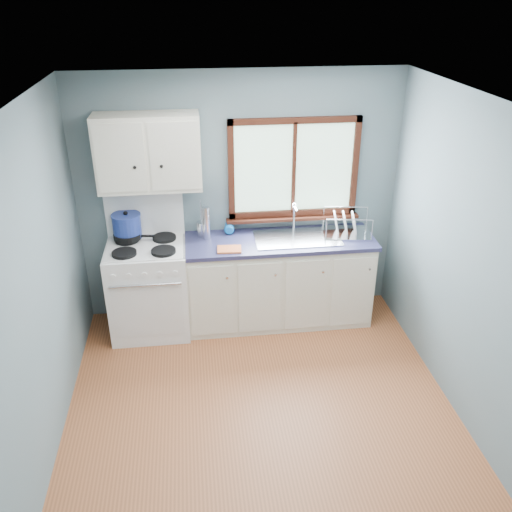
{
  "coord_description": "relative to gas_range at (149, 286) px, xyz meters",
  "views": [
    {
      "loc": [
        -0.47,
        -3.29,
        3.18
      ],
      "look_at": [
        0.05,
        0.9,
        1.05
      ],
      "focal_mm": 38.0,
      "sensor_mm": 36.0,
      "label": 1
    }
  ],
  "objects": [
    {
      "name": "gas_range",
      "position": [
        0.0,
        0.0,
        0.0
      ],
      "size": [
        0.76,
        0.69,
        1.36
      ],
      "color": "white",
      "rests_on": "floor"
    },
    {
      "name": "base_cabinets",
      "position": [
        1.31,
        0.02,
        -0.08
      ],
      "size": [
        1.85,
        0.6,
        0.88
      ],
      "color": "silver",
      "rests_on": "floor"
    },
    {
      "name": "soap_bottle",
      "position": [
        0.82,
        0.17,
        0.55
      ],
      "size": [
        0.11,
        0.11,
        0.26
      ],
      "primitive_type": "imported",
      "rotation": [
        0.0,
        0.0,
        -0.09
      ],
      "color": "blue",
      "rests_on": "countertop"
    },
    {
      "name": "stockpot",
      "position": [
        -0.17,
        0.16,
        0.59
      ],
      "size": [
        0.31,
        0.31,
        0.28
      ],
      "rotation": [
        0.0,
        0.0,
        0.11
      ],
      "color": "navy",
      "rests_on": "gas_range"
    },
    {
      "name": "skillet",
      "position": [
        -0.17,
        0.13,
        0.49
      ],
      "size": [
        0.41,
        0.3,
        0.05
      ],
      "rotation": [
        0.0,
        0.0,
        -0.13
      ],
      "color": "black",
      "rests_on": "gas_range"
    },
    {
      "name": "upper_cabinets",
      "position": [
        0.1,
        0.15,
        1.31
      ],
      "size": [
        0.95,
        0.35,
        0.7
      ],
      "color": "silver",
      "rests_on": "wall_back"
    },
    {
      "name": "ceiling",
      "position": [
        0.95,
        -1.47,
        2.02
      ],
      "size": [
        3.2,
        3.6,
        0.02
      ],
      "primitive_type": "cube",
      "color": "white",
      "rests_on": "wall_back"
    },
    {
      "name": "floor",
      "position": [
        0.95,
        -1.47,
        -0.5
      ],
      "size": [
        3.2,
        3.6,
        0.02
      ],
      "primitive_type": "cube",
      "color": "#A55A32",
      "rests_on": "ground"
    },
    {
      "name": "wall_left",
      "position": [
        -0.66,
        -1.47,
        0.76
      ],
      "size": [
        0.02,
        3.6,
        2.5
      ],
      "primitive_type": "cube",
      "color": "slate",
      "rests_on": "ground"
    },
    {
      "name": "sink",
      "position": [
        1.49,
        0.02,
        0.37
      ],
      "size": [
        0.84,
        0.46,
        0.44
      ],
      "color": "silver",
      "rests_on": "countertop"
    },
    {
      "name": "dish_towel",
      "position": [
        0.8,
        -0.16,
        0.43
      ],
      "size": [
        0.24,
        0.18,
        0.02
      ],
      "primitive_type": "cube",
      "rotation": [
        0.0,
        0.0,
        -0.06
      ],
      "color": "#CC6333",
      "rests_on": "countertop"
    },
    {
      "name": "dish_rack",
      "position": [
        1.99,
        0.07,
        0.49
      ],
      "size": [
        0.52,
        0.43,
        0.24
      ],
      "rotation": [
        0.0,
        0.0,
        -0.16
      ],
      "color": "silver",
      "rests_on": "countertop"
    },
    {
      "name": "window",
      "position": [
        1.48,
        0.3,
        0.98
      ],
      "size": [
        1.36,
        0.1,
        1.03
      ],
      "color": "#9EC6A8",
      "rests_on": "wall_back"
    },
    {
      "name": "thermos",
      "position": [
        0.6,
        0.12,
        0.59
      ],
      "size": [
        0.09,
        0.09,
        0.33
      ],
      "primitive_type": "cylinder",
      "rotation": [
        0.0,
        0.0,
        0.15
      ],
      "color": "silver",
      "rests_on": "countertop"
    },
    {
      "name": "wall_back",
      "position": [
        0.95,
        0.34,
        0.76
      ],
      "size": [
        3.2,
        0.02,
        2.5
      ],
      "primitive_type": "cube",
      "color": "slate",
      "rests_on": "ground"
    },
    {
      "name": "wall_right",
      "position": [
        2.56,
        -1.47,
        0.76
      ],
      "size": [
        0.02,
        3.6,
        2.5
      ],
      "primitive_type": "cube",
      "color": "slate",
      "rests_on": "ground"
    },
    {
      "name": "wall_front",
      "position": [
        0.95,
        -3.28,
        0.76
      ],
      "size": [
        3.2,
        0.02,
        2.5
      ],
      "primitive_type": "cube",
      "color": "slate",
      "rests_on": "ground"
    },
    {
      "name": "utensil_crock",
      "position": [
        0.56,
        0.2,
        0.5
      ],
      "size": [
        0.15,
        0.15,
        0.38
      ],
      "rotation": [
        0.0,
        0.0,
        -0.36
      ],
      "color": "silver",
      "rests_on": "countertop"
    },
    {
      "name": "countertop",
      "position": [
        1.31,
        0.02,
        0.41
      ],
      "size": [
        1.89,
        0.64,
        0.04
      ],
      "primitive_type": "cube",
      "color": "#212243",
      "rests_on": "base_cabinets"
    }
  ]
}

